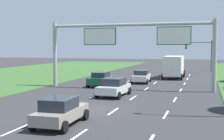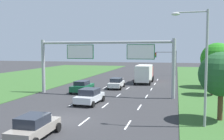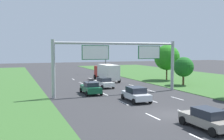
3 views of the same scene
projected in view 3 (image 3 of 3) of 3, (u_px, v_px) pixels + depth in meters
name	position (u px, v px, depth m)	size (l,w,h in m)	color
ground_plane	(170.00, 115.00, 22.19)	(200.00, 200.00, 0.00)	#2D2D30
lane_dashes_inner_left	(124.00, 103.00, 27.09)	(0.14, 50.40, 0.01)	white
lane_dashes_inner_right	(152.00, 101.00, 28.39)	(0.14, 50.40, 0.01)	white
lane_dashes_slip	(177.00, 98.00, 29.69)	(0.14, 50.40, 0.01)	white
car_near_red	(104.00, 82.00, 38.38)	(2.18, 4.44, 1.55)	white
car_lead_silver	(136.00, 94.00, 27.97)	(2.32, 4.27, 1.61)	silver
car_mid_lane	(91.00, 88.00, 32.65)	(2.24, 4.29, 1.58)	#145633
car_far_ahead	(206.00, 118.00, 18.05)	(2.05, 4.16, 1.54)	gray
box_truck	(106.00, 72.00, 46.39)	(2.70, 7.82, 3.10)	#B21E19
sign_gantry	(120.00, 57.00, 32.48)	(17.24, 0.44, 7.00)	#9EA0A5
traffic_light_mast	(98.00, 58.00, 60.73)	(4.76, 0.49, 5.60)	#47494F
roadside_tree_mid	(184.00, 67.00, 40.64)	(3.25, 3.25, 4.64)	#513823
roadside_tree_far	(167.00, 58.00, 47.57)	(4.83, 4.83, 6.78)	#513823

